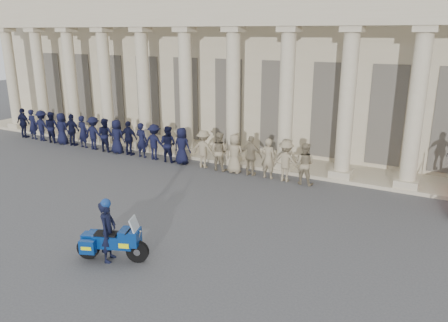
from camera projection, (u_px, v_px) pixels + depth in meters
The scene contains 5 objects.
ground at pixel (152, 233), 13.68m from camera, with size 90.00×90.00×0.00m, color #444447.
building at pixel (308, 60), 24.80m from camera, with size 40.00×12.50×9.00m.
officer_rank at pixel (141, 140), 21.75m from camera, with size 18.22×0.67×1.76m.
motorcycle at pixel (113, 241), 11.91m from camera, with size 1.96×1.16×1.31m.
rider at pixel (108, 230), 11.83m from camera, with size 0.61×0.73×1.81m.
Camera 1 is at (7.97, -9.86, 6.07)m, focal length 35.00 mm.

